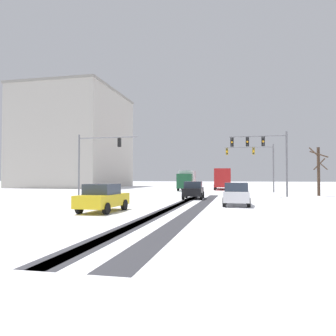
{
  "coord_description": "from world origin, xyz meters",
  "views": [
    {
      "loc": [
        5.8,
        -7.59,
        2.0
      ],
      "look_at": [
        0.0,
        19.34,
        2.8
      ],
      "focal_mm": 34.62,
      "sensor_mm": 36.0,
      "label": 1
    }
  ],
  "objects_px": {
    "car_black_lead": "(193,190)",
    "traffic_signal_near_right": "(263,149)",
    "traffic_signal_near_left": "(95,154)",
    "bare_tree_sidewalk_far": "(318,169)",
    "office_building_far_left_block": "(76,140)",
    "car_yellow_cab_third": "(103,198)",
    "car_white_second": "(236,194)",
    "box_truck_delivery": "(187,180)",
    "bus_oncoming": "(222,177)",
    "traffic_signal_far_right": "(256,158)"
  },
  "relations": [
    {
      "from": "car_black_lead",
      "to": "car_yellow_cab_third",
      "type": "relative_size",
      "value": 1.0
    },
    {
      "from": "car_black_lead",
      "to": "car_white_second",
      "type": "relative_size",
      "value": 1.02
    },
    {
      "from": "traffic_signal_far_right",
      "to": "bare_tree_sidewalk_far",
      "type": "relative_size",
      "value": 1.25
    },
    {
      "from": "car_white_second",
      "to": "car_yellow_cab_third",
      "type": "xyz_separation_m",
      "value": [
        -7.58,
        -5.87,
        0.0
      ]
    },
    {
      "from": "car_black_lead",
      "to": "office_building_far_left_block",
      "type": "bearing_deg",
      "value": 132.18
    },
    {
      "from": "bus_oncoming",
      "to": "bare_tree_sidewalk_far",
      "type": "height_order",
      "value": "bare_tree_sidewalk_far"
    },
    {
      "from": "traffic_signal_near_right",
      "to": "car_yellow_cab_third",
      "type": "relative_size",
      "value": 1.56
    },
    {
      "from": "traffic_signal_far_right",
      "to": "bus_oncoming",
      "type": "height_order",
      "value": "traffic_signal_far_right"
    },
    {
      "from": "traffic_signal_near_left",
      "to": "traffic_signal_near_right",
      "type": "bearing_deg",
      "value": 6.94
    },
    {
      "from": "traffic_signal_near_left",
      "to": "car_white_second",
      "type": "xyz_separation_m",
      "value": [
        14.38,
        -7.66,
        -3.64
      ]
    },
    {
      "from": "traffic_signal_near_left",
      "to": "car_yellow_cab_third",
      "type": "xyz_separation_m",
      "value": [
        6.79,
        -13.54,
        -3.64
      ]
    },
    {
      "from": "traffic_signal_near_left",
      "to": "bare_tree_sidewalk_far",
      "type": "bearing_deg",
      "value": 14.18
    },
    {
      "from": "car_black_lead",
      "to": "bus_oncoming",
      "type": "distance_m",
      "value": 25.14
    },
    {
      "from": "office_building_far_left_block",
      "to": "traffic_signal_near_left",
      "type": "bearing_deg",
      "value": -58.82
    },
    {
      "from": "traffic_signal_near_right",
      "to": "bus_oncoming",
      "type": "relative_size",
      "value": 0.59
    },
    {
      "from": "box_truck_delivery",
      "to": "traffic_signal_far_right",
      "type": "bearing_deg",
      "value": -20.67
    },
    {
      "from": "traffic_signal_near_left",
      "to": "bus_oncoming",
      "type": "relative_size",
      "value": 0.59
    },
    {
      "from": "car_black_lead",
      "to": "traffic_signal_near_right",
      "type": "bearing_deg",
      "value": 25.95
    },
    {
      "from": "traffic_signal_far_right",
      "to": "bare_tree_sidewalk_far",
      "type": "height_order",
      "value": "traffic_signal_far_right"
    },
    {
      "from": "car_white_second",
      "to": "office_building_far_left_block",
      "type": "height_order",
      "value": "office_building_far_left_block"
    },
    {
      "from": "traffic_signal_near_left",
      "to": "car_yellow_cab_third",
      "type": "height_order",
      "value": "traffic_signal_near_left"
    },
    {
      "from": "car_white_second",
      "to": "bus_oncoming",
      "type": "relative_size",
      "value": 0.37
    },
    {
      "from": "traffic_signal_far_right",
      "to": "office_building_far_left_block",
      "type": "distance_m",
      "value": 40.1
    },
    {
      "from": "car_yellow_cab_third",
      "to": "office_building_far_left_block",
      "type": "xyz_separation_m",
      "value": [
        -25.71,
        44.8,
        9.14
      ]
    },
    {
      "from": "bus_oncoming",
      "to": "box_truck_delivery",
      "type": "height_order",
      "value": "bus_oncoming"
    },
    {
      "from": "traffic_signal_near_right",
      "to": "car_yellow_cab_third",
      "type": "distance_m",
      "value": 19.04
    },
    {
      "from": "bus_oncoming",
      "to": "car_yellow_cab_third",
      "type": "bearing_deg",
      "value": -97.86
    },
    {
      "from": "car_black_lead",
      "to": "box_truck_delivery",
      "type": "xyz_separation_m",
      "value": [
        -3.58,
        18.97,
        0.82
      ]
    },
    {
      "from": "traffic_signal_far_right",
      "to": "office_building_far_left_block",
      "type": "relative_size",
      "value": 0.3
    },
    {
      "from": "bare_tree_sidewalk_far",
      "to": "box_truck_delivery",
      "type": "bearing_deg",
      "value": 143.05
    },
    {
      "from": "traffic_signal_near_left",
      "to": "bare_tree_sidewalk_far",
      "type": "relative_size",
      "value": 1.25
    },
    {
      "from": "bus_oncoming",
      "to": "box_truck_delivery",
      "type": "relative_size",
      "value": 1.48
    },
    {
      "from": "traffic_signal_far_right",
      "to": "box_truck_delivery",
      "type": "bearing_deg",
      "value": 159.33
    },
    {
      "from": "car_black_lead",
      "to": "box_truck_delivery",
      "type": "relative_size",
      "value": 0.56
    },
    {
      "from": "traffic_signal_near_right",
      "to": "bus_oncoming",
      "type": "bearing_deg",
      "value": 102.85
    },
    {
      "from": "box_truck_delivery",
      "to": "bare_tree_sidewalk_far",
      "type": "xyz_separation_m",
      "value": [
        16.04,
        -12.07,
        1.23
      ]
    },
    {
      "from": "office_building_far_left_block",
      "to": "bus_oncoming",
      "type": "bearing_deg",
      "value": -13.34
    },
    {
      "from": "traffic_signal_far_right",
      "to": "car_black_lead",
      "type": "distance_m",
      "value": 16.94
    },
    {
      "from": "car_white_second",
      "to": "bus_oncoming",
      "type": "height_order",
      "value": "bus_oncoming"
    },
    {
      "from": "traffic_signal_near_left",
      "to": "box_truck_delivery",
      "type": "height_order",
      "value": "traffic_signal_near_left"
    },
    {
      "from": "car_yellow_cab_third",
      "to": "traffic_signal_near_left",
      "type": "bearing_deg",
      "value": 116.64
    },
    {
      "from": "traffic_signal_far_right",
      "to": "bare_tree_sidewalk_far",
      "type": "xyz_separation_m",
      "value": [
        5.97,
        -8.27,
        -1.8
      ]
    },
    {
      "from": "traffic_signal_far_right",
      "to": "traffic_signal_near_left",
      "type": "relative_size",
      "value": 0.99
    },
    {
      "from": "traffic_signal_near_right",
      "to": "car_black_lead",
      "type": "distance_m",
      "value": 8.28
    },
    {
      "from": "car_yellow_cab_third",
      "to": "office_building_far_left_block",
      "type": "height_order",
      "value": "office_building_far_left_block"
    },
    {
      "from": "traffic_signal_near_right",
      "to": "office_building_far_left_block",
      "type": "height_order",
      "value": "office_building_far_left_block"
    },
    {
      "from": "car_white_second",
      "to": "traffic_signal_far_right",
      "type": "bearing_deg",
      "value": 83.36
    },
    {
      "from": "traffic_signal_near_left",
      "to": "box_truck_delivery",
      "type": "xyz_separation_m",
      "value": [
        6.84,
        17.85,
        -2.83
      ]
    },
    {
      "from": "traffic_signal_far_right",
      "to": "car_white_second",
      "type": "distance_m",
      "value": 22.2
    },
    {
      "from": "car_white_second",
      "to": "office_building_far_left_block",
      "type": "bearing_deg",
      "value": 130.54
    }
  ]
}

